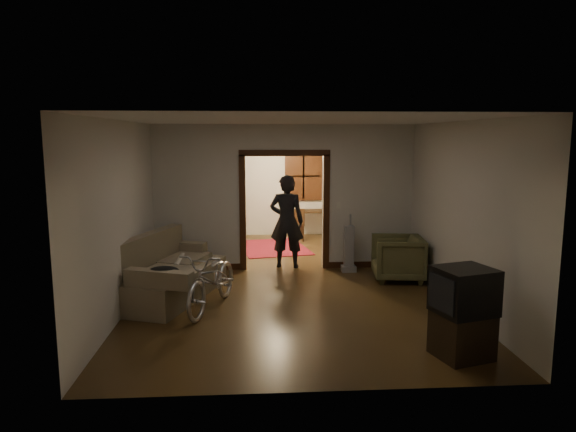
{
  "coord_description": "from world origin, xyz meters",
  "views": [
    {
      "loc": [
        -0.58,
        -9.1,
        2.56
      ],
      "look_at": [
        0.0,
        -0.3,
        1.2
      ],
      "focal_mm": 32.0,
      "sensor_mm": 36.0,
      "label": 1
    }
  ],
  "objects": [
    {
      "name": "person",
      "position": [
        0.05,
        0.83,
        0.92
      ],
      "size": [
        0.73,
        0.54,
        1.84
      ],
      "primitive_type": "imported",
      "rotation": [
        0.0,
        0.0,
        2.98
      ],
      "color": "black",
      "rests_on": "floor"
    },
    {
      "name": "rolled_paper",
      "position": [
        -1.83,
        -0.7,
        0.53
      ],
      "size": [
        0.1,
        0.78,
        0.1
      ],
      "primitive_type": "cylinder",
      "rotation": [
        1.57,
        0.0,
        0.0
      ],
      "color": "beige",
      "rests_on": "sofa"
    },
    {
      "name": "locker",
      "position": [
        -1.43,
        3.92,
        0.86
      ],
      "size": [
        0.97,
        0.74,
        1.71
      ],
      "primitive_type": "cube",
      "rotation": [
        0.0,
        0.0,
        -0.35
      ],
      "color": "#213824",
      "rests_on": "floor"
    },
    {
      "name": "light_switch",
      "position": [
        1.05,
        0.68,
        1.25
      ],
      "size": [
        0.08,
        0.01,
        0.12
      ],
      "primitive_type": "cube",
      "color": "silver",
      "rests_on": "partition_wall"
    },
    {
      "name": "tv_stand",
      "position": [
        1.83,
        -3.52,
        0.27
      ],
      "size": [
        0.72,
        0.68,
        0.54
      ],
      "primitive_type": "cube",
      "rotation": [
        0.0,
        0.0,
        0.28
      ],
      "color": "black",
      "rests_on": "floor"
    },
    {
      "name": "desk_chair",
      "position": [
        0.46,
        3.44,
        0.41
      ],
      "size": [
        0.41,
        0.41,
        0.82
      ],
      "primitive_type": "cube",
      "rotation": [
        0.0,
        0.0,
        -0.12
      ],
      "color": "black",
      "rests_on": "floor"
    },
    {
      "name": "globe",
      "position": [
        -1.43,
        3.92,
        1.94
      ],
      "size": [
        0.27,
        0.27,
        0.27
      ],
      "primitive_type": "sphere",
      "color": "#1E5972",
      "rests_on": "locker"
    },
    {
      "name": "vacuum",
      "position": [
        1.21,
        0.4,
        0.45
      ],
      "size": [
        0.31,
        0.26,
        0.89
      ],
      "primitive_type": "cube",
      "rotation": [
        0.0,
        0.0,
        0.16
      ],
      "color": "gray",
      "rests_on": "floor"
    },
    {
      "name": "chandelier",
      "position": [
        0.0,
        2.5,
        2.35
      ],
      "size": [
        0.24,
        0.24,
        0.24
      ],
      "primitive_type": "sphere",
      "color": "#FFE0A5",
      "rests_on": "ceiling"
    },
    {
      "name": "jacket",
      "position": [
        -1.88,
        -1.91,
        0.68
      ],
      "size": [
        0.44,
        0.33,
        0.13
      ],
      "primitive_type": "ellipsoid",
      "color": "black",
      "rests_on": "sofa"
    },
    {
      "name": "crt_tv",
      "position": [
        1.83,
        -3.52,
        0.8
      ],
      "size": [
        0.75,
        0.71,
        0.54
      ],
      "primitive_type": "cube",
      "rotation": [
        0.0,
        0.0,
        0.28
      ],
      "color": "black",
      "rests_on": "tv_stand"
    },
    {
      "name": "wall_left",
      "position": [
        -2.5,
        0.0,
        1.4
      ],
      "size": [
        0.02,
        8.5,
        2.8
      ],
      "primitive_type": "cube",
      "color": "beige",
      "rests_on": "floor"
    },
    {
      "name": "desk",
      "position": [
        1.03,
        3.9,
        0.34
      ],
      "size": [
        0.92,
        0.52,
        0.68
      ],
      "primitive_type": "cube",
      "rotation": [
        0.0,
        0.0,
        0.01
      ],
      "color": "black",
      "rests_on": "floor"
    },
    {
      "name": "wall_right",
      "position": [
        2.5,
        0.0,
        1.4
      ],
      "size": [
        0.02,
        8.5,
        2.8
      ],
      "primitive_type": "cube",
      "color": "beige",
      "rests_on": "floor"
    },
    {
      "name": "sofa",
      "position": [
        -1.93,
        -1.0,
        0.51
      ],
      "size": [
        1.67,
        2.43,
        1.03
      ],
      "primitive_type": "cube",
      "rotation": [
        0.0,
        0.0,
        -0.33
      ],
      "color": "#6C6248",
      "rests_on": "floor"
    },
    {
      "name": "armchair",
      "position": [
        1.99,
        -0.23,
        0.4
      ],
      "size": [
        0.98,
        0.95,
        0.81
      ],
      "primitive_type": "imported",
      "rotation": [
        0.0,
        0.0,
        -1.68
      ],
      "color": "brown",
      "rests_on": "floor"
    },
    {
      "name": "wall_back",
      "position": [
        0.0,
        4.25,
        1.4
      ],
      "size": [
        5.0,
        0.02,
        2.8
      ],
      "primitive_type": "cube",
      "color": "beige",
      "rests_on": "floor"
    },
    {
      "name": "oriental_rug",
      "position": [
        -0.16,
        2.61,
        0.01
      ],
      "size": [
        1.79,
        2.16,
        0.01
      ],
      "primitive_type": "cube",
      "rotation": [
        0.0,
        0.0,
        0.18
      ],
      "color": "maroon",
      "rests_on": "floor"
    },
    {
      "name": "bicycle",
      "position": [
        -1.22,
        -1.61,
        0.46
      ],
      "size": [
        1.09,
        1.84,
        0.91
      ],
      "primitive_type": "imported",
      "rotation": [
        0.0,
        0.0,
        -0.3
      ],
      "color": "silver",
      "rests_on": "floor"
    },
    {
      "name": "ceiling",
      "position": [
        0.0,
        0.0,
        2.8
      ],
      "size": [
        5.0,
        8.5,
        0.01
      ],
      "primitive_type": "cube",
      "color": "white",
      "rests_on": "floor"
    },
    {
      "name": "far_window",
      "position": [
        0.7,
        4.21,
        1.55
      ],
      "size": [
        0.98,
        0.06,
        1.28
      ],
      "primitive_type": "cube",
      "color": "black",
      "rests_on": "wall_back"
    },
    {
      "name": "partition_wall",
      "position": [
        0.0,
        0.75,
        1.4
      ],
      "size": [
        5.0,
        0.14,
        2.8
      ],
      "primitive_type": "cube",
      "color": "beige",
      "rests_on": "floor"
    },
    {
      "name": "door_casing",
      "position": [
        0.0,
        0.75,
        1.1
      ],
      "size": [
        1.74,
        0.2,
        2.32
      ],
      "primitive_type": "cube",
      "color": "black",
      "rests_on": "floor"
    },
    {
      "name": "floor",
      "position": [
        0.0,
        0.0,
        0.0
      ],
      "size": [
        5.0,
        8.5,
        0.01
      ],
      "primitive_type": "cube",
      "color": "#31210F",
      "rests_on": "ground"
    }
  ]
}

